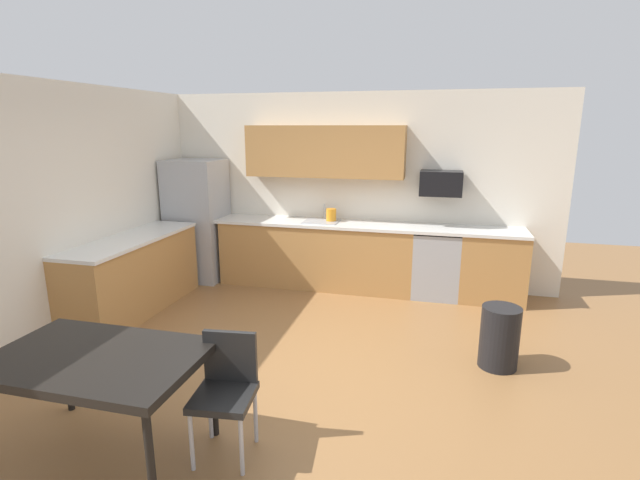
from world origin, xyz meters
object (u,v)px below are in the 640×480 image
Objects in this scene: kettle at (331,216)px; chair_near_table at (226,385)px; oven_range at (436,263)px; microwave at (441,183)px; trash_bin at (499,337)px; refrigerator at (198,220)px; dining_table at (96,363)px.

chair_near_table is at bearing -88.51° from kettle.
oven_range is 1.69× the size of microwave.
refrigerator is at bearing 156.41° from trash_bin.
oven_range reaches higher than chair_near_table.
dining_table is at bearing -118.83° from microwave.
oven_range is 1.06m from microwave.
dining_table is 1.65× the size of chair_near_table.
oven_range is at bearing 1.33° from refrigerator.
microwave reaches higher than oven_range.
chair_near_table is at bearing 18.41° from dining_table.
refrigerator is at bearing -177.02° from microwave.
kettle is (0.71, 3.90, 0.32)m from dining_table.
dining_table is 0.87m from chair_near_table.
kettle is (-0.09, 3.63, 0.52)m from chair_near_table.
chair_near_table is 3.67m from kettle.
chair_near_table is at bearing -59.12° from refrigerator.
chair_near_table is (2.09, -3.50, -0.38)m from refrigerator.
oven_range is 4.42m from dining_table.
oven_range is at bearing -90.00° from microwave.
dining_table is at bearing -100.36° from kettle.
microwave is 2.38m from trash_bin.
trash_bin is (0.61, -1.96, -1.21)m from microwave.
trash_bin is at bearing 40.99° from chair_near_table.
trash_bin is at bearing -72.58° from microwave.
trash_bin is at bearing -42.61° from kettle.
chair_near_table reaches higher than trash_bin.
refrigerator is 4.09m from chair_near_table.
chair_near_table is (0.81, 0.27, -0.19)m from dining_table.
trash_bin is at bearing 35.52° from dining_table.
chair_near_table is at bearing -110.88° from oven_range.
trash_bin is at bearing -71.70° from oven_range.
dining_table is 2.33× the size of trash_bin.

